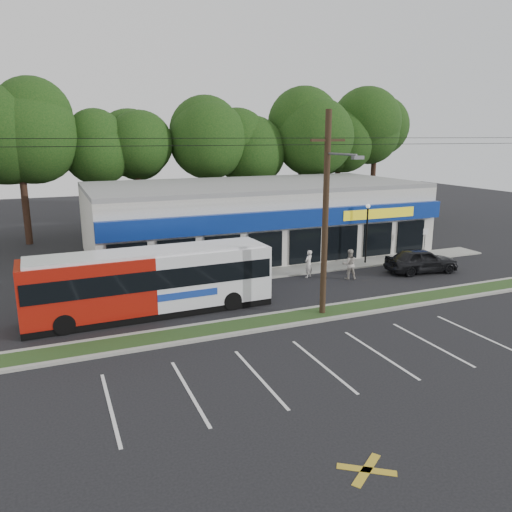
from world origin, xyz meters
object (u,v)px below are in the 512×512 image
object	(u,v)px
lamp_post	(367,227)
metrobus	(151,280)
utility_pole	(323,209)
sign_post	(425,237)
pedestrian_b	(349,264)
car_dark	(421,260)
pedestrian_a	(309,264)

from	to	relation	value
lamp_post	metrobus	xyz separation A→B (m)	(-15.87, -4.30, -0.93)
utility_pole	lamp_post	distance (m)	11.67
sign_post	pedestrian_b	xyz separation A→B (m)	(-8.18, -2.57, -0.60)
utility_pole	metrobus	bearing A→B (deg)	155.10
utility_pole	car_dark	world-z (taller)	utility_pole
utility_pole	pedestrian_a	world-z (taller)	utility_pole
utility_pole	pedestrian_a	xyz separation A→B (m)	(2.82, 6.41, -4.53)
sign_post	metrobus	distance (m)	21.26
utility_pole	metrobus	world-z (taller)	utility_pole
metrobus	pedestrian_a	xyz separation A→B (m)	(10.52, 2.84, -0.86)
utility_pole	metrobus	distance (m)	9.25
car_dark	pedestrian_a	size ratio (longest dim) A/B	2.71
sign_post	car_dark	world-z (taller)	sign_post
car_dark	pedestrian_b	xyz separation A→B (m)	(-5.27, 0.50, 0.14)
utility_pole	lamp_post	bearing A→B (deg)	43.95
pedestrian_a	pedestrian_b	distance (m)	2.55
sign_post	car_dark	bearing A→B (deg)	-133.50
utility_pole	lamp_post	size ratio (longest dim) A/B	11.76
sign_post	lamp_post	bearing A→B (deg)	177.42
car_dark	sign_post	bearing A→B (deg)	-36.21
pedestrian_a	pedestrian_b	size ratio (longest dim) A/B	0.92
lamp_post	sign_post	size ratio (longest dim) A/B	1.91
car_dark	lamp_post	bearing A→B (deg)	39.54
lamp_post	car_dark	xyz separation A→B (m)	(2.08, -3.30, -1.85)
pedestrian_b	car_dark	bearing A→B (deg)	-168.82
sign_post	metrobus	size ratio (longest dim) A/B	0.18
utility_pole	metrobus	size ratio (longest dim) A/B	4.06
utility_pole	pedestrian_a	distance (m)	8.34
utility_pole	pedestrian_b	size ratio (longest dim) A/B	26.07
metrobus	pedestrian_a	bearing A→B (deg)	13.70
sign_post	metrobus	bearing A→B (deg)	-168.95
metrobus	car_dark	size ratio (longest dim) A/B	2.57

